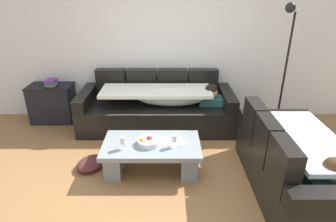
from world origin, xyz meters
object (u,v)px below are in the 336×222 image
open_magazine (172,141)px  crumpled_garment (91,163)px  wine_glass_near_left (123,141)px  wine_glass_near_right (175,139)px  couch_along_wall (159,108)px  side_cabinet (53,103)px  book_stack_on_cabinet (51,82)px  coffee_table (152,153)px  couch_near_window (295,165)px  floor_lamp (285,62)px  fruit_bowl (149,142)px

open_magazine → crumpled_garment: bearing=-177.7°
wine_glass_near_left → wine_glass_near_right: same height
couch_along_wall → side_cabinet: couch_along_wall is taller
book_stack_on_cabinet → coffee_table: bearing=-39.7°
wine_glass_near_left → book_stack_on_cabinet: book_stack_on_cabinet is taller
couch_near_window → book_stack_on_cabinet: size_ratio=7.90×
crumpled_garment → floor_lamp: bearing=21.8°
coffee_table → wine_glass_near_left: wine_glass_near_left is taller
couch_near_window → crumpled_garment: couch_near_window is taller
wine_glass_near_left → fruit_bowl: bearing=21.1°
couch_along_wall → wine_glass_near_left: bearing=-105.7°
side_cabinet → floor_lamp: floor_lamp is taller
fruit_bowl → crumpled_garment: bearing=175.2°
couch_near_window → open_magazine: size_ratio=6.38×
couch_near_window → floor_lamp: size_ratio=0.92×
fruit_bowl → wine_glass_near_right: size_ratio=1.69×
open_magazine → wine_glass_near_left: bearing=-160.7°
side_cabinet → book_stack_on_cabinet: bearing=-7.0°
coffee_table → crumpled_garment: size_ratio=3.00×
couch_near_window → crumpled_garment: size_ratio=4.47×
wine_glass_near_right → side_cabinet: (-2.04, 1.53, -0.17)m
open_magazine → coffee_table: bearing=-169.3°
open_magazine → fruit_bowl: bearing=-164.7°
book_stack_on_cabinet → open_magazine: bearing=-35.2°
couch_near_window → wine_glass_near_left: (-1.94, 0.25, 0.16)m
fruit_bowl → wine_glass_near_left: bearing=-158.9°
couch_along_wall → wine_glass_near_right: (0.22, -1.31, 0.17)m
coffee_table → fruit_bowl: 0.19m
couch_along_wall → coffee_table: 1.22m
couch_along_wall → wine_glass_near_left: couch_along_wall is taller
couch_along_wall → open_magazine: 1.19m
couch_along_wall → coffee_table: couch_along_wall is taller
wine_glass_near_left → crumpled_garment: wine_glass_near_left is taller
side_cabinet → book_stack_on_cabinet: size_ratio=3.18×
wine_glass_near_right → open_magazine: 0.17m
coffee_table → wine_glass_near_left: size_ratio=7.23×
wine_glass_near_left → crumpled_garment: size_ratio=0.42×
fruit_bowl → open_magazine: fruit_bowl is taller
wine_glass_near_right → couch_along_wall: bearing=99.6°
couch_near_window → coffee_table: 1.67m
side_cabinet → wine_glass_near_right: bearing=-36.8°
couch_near_window → wine_glass_near_right: 1.38m
couch_near_window → book_stack_on_cabinet: bearing=61.4°
couch_near_window → side_cabinet: 3.84m
fruit_bowl → couch_along_wall: bearing=85.7°
side_cabinet → book_stack_on_cabinet: book_stack_on_cabinet is taller
fruit_bowl → wine_glass_near_left: wine_glass_near_left is taller
coffee_table → book_stack_on_cabinet: book_stack_on_cabinet is taller
wine_glass_near_right → crumpled_garment: 1.16m
couch_along_wall → wine_glass_near_right: couch_along_wall is taller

